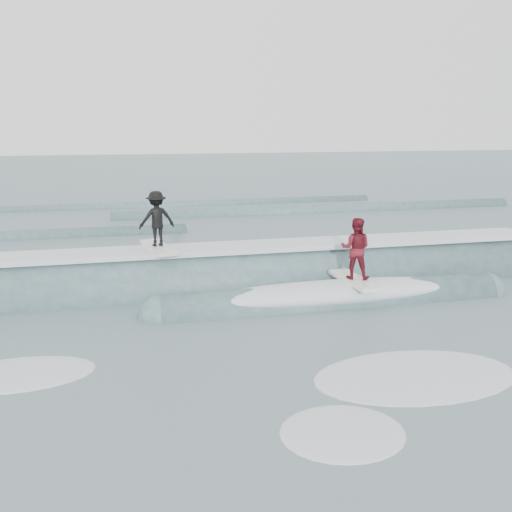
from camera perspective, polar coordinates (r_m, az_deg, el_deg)
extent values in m
plane|color=#425A61|center=(11.94, 4.69, -9.49)|extent=(160.00, 160.00, 0.00)
cylinder|color=#355259|center=(16.57, -0.82, -2.95)|extent=(19.49, 2.14, 2.14)
cylinder|color=#355259|center=(15.06, 7.78, -4.72)|extent=(9.00, 1.09, 1.09)
sphere|color=#355259|center=(14.11, -9.60, -6.02)|extent=(1.09, 1.09, 1.09)
sphere|color=#355259|center=(17.18, 21.93, -3.33)|extent=(1.09, 1.09, 1.09)
cube|color=silver|center=(16.29, -0.83, 0.91)|extent=(18.00, 1.30, 0.14)
ellipsoid|color=silver|center=(14.98, 7.82, -3.63)|extent=(7.60, 1.30, 0.60)
cube|color=silver|center=(15.91, -9.79, 0.86)|extent=(0.92, 2.07, 0.10)
imported|color=black|center=(15.76, -9.91, 3.71)|extent=(1.06, 0.72, 1.50)
cube|color=silver|center=(15.10, 9.81, -2.38)|extent=(0.69, 2.03, 0.10)
imported|color=#58101A|center=(14.90, 9.93, 0.76)|extent=(0.97, 0.90, 1.60)
ellipsoid|color=silver|center=(9.16, 8.63, -17.04)|extent=(2.17, 1.48, 0.10)
ellipsoid|color=silver|center=(11.25, 15.67, -11.44)|extent=(3.83, 2.61, 0.10)
ellipsoid|color=silver|center=(11.78, -22.79, -10.86)|extent=(3.16, 2.16, 0.10)
cylinder|color=#355259|center=(30.70, 6.69, 4.43)|extent=(22.00, 0.80, 0.80)
cylinder|color=#355259|center=(33.00, -6.84, 5.03)|extent=(22.00, 0.60, 0.60)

